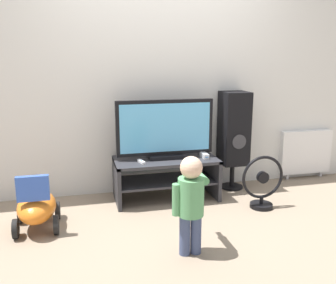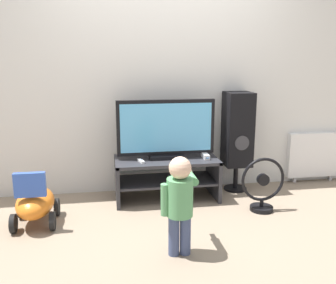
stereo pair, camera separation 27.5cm
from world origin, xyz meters
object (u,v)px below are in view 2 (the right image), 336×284
child (180,198)px  ride_on_toy (35,203)px  floor_fan (263,187)px  radiator (314,155)px  remote_primary (141,161)px  speaker_tower (237,131)px  television (166,130)px  game_console (205,156)px

child → ride_on_toy: bearing=148.3°
floor_fan → radiator: radiator is taller
remote_primary → child: (0.18, -1.04, 0.01)m
remote_primary → speaker_tower: (1.06, 0.23, 0.22)m
child → radiator: 2.34m
television → remote_primary: bearing=-156.5°
game_console → floor_fan: 0.65m
game_console → remote_primary: size_ratio=1.32×
speaker_tower → radiator: bearing=7.3°
child → floor_fan: bearing=35.5°
game_console → television: bearing=170.0°
television → remote_primary: (-0.27, -0.12, -0.28)m
child → game_console: bearing=66.2°
ride_on_toy → speaker_tower: bearing=15.5°
speaker_tower → radiator: size_ratio=1.65×
television → game_console: 0.48m
game_console → radiator: size_ratio=0.27×
game_console → speaker_tower: speaker_tower is taller
television → child: 1.19m
game_console → ride_on_toy: (-1.62, -0.38, -0.25)m
floor_fan → game_console: bearing=137.1°
floor_fan → ride_on_toy: 2.07m
ride_on_toy → television: bearing=20.1°
television → radiator: bearing=7.6°
game_console → speaker_tower: size_ratio=0.17×
speaker_tower → radiator: (1.00, 0.13, -0.34)m
floor_fan → ride_on_toy: size_ratio=0.94×
child → radiator: bearing=36.6°
ride_on_toy → remote_primary: bearing=19.1°
child → remote_primary: bearing=100.0°
speaker_tower → game_console: bearing=-155.8°
speaker_tower → radiator: 1.06m
remote_primary → floor_fan: size_ratio=0.26×
game_console → radiator: (1.40, 0.31, -0.13)m
television → floor_fan: size_ratio=1.90×
game_console → child: size_ratio=0.24×
remote_primary → child: size_ratio=0.18×
game_console → ride_on_toy: ride_on_toy is taller
ride_on_toy → radiator: 3.10m
game_console → remote_primary: (-0.66, -0.05, -0.01)m
remote_primary → radiator: 2.09m
game_console → radiator: 1.44m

